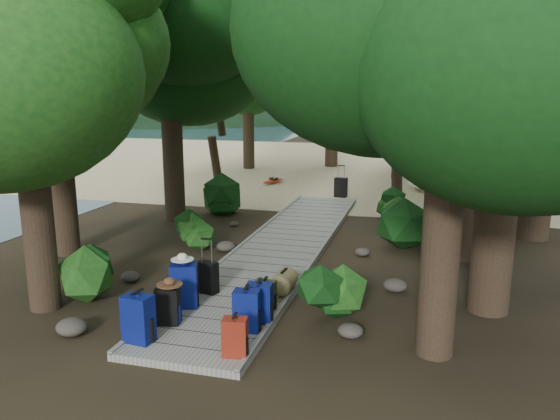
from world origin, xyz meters
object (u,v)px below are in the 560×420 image
(backpack_left_b, at_px, (168,304))
(backpack_right_a, at_px, (235,335))
(backpack_left_a, at_px, (138,316))
(backpack_right_d, at_px, (265,293))
(backpack_right_c, at_px, (259,300))
(backpack_left_c, at_px, (184,283))
(lone_suitcase_on_sand, at_px, (341,187))
(duffel_right_khaki, at_px, (284,281))
(kayak, at_px, (274,180))
(backpack_right_b, at_px, (247,308))
(suitcase_on_boardwalk, at_px, (208,277))
(sun_lounger, at_px, (421,182))

(backpack_left_b, xyz_separation_m, backpack_right_a, (1.40, -0.74, -0.03))
(backpack_left_a, height_order, backpack_right_d, backpack_left_a)
(backpack_left_b, xyz_separation_m, backpack_right_c, (1.38, 0.48, 0.01))
(backpack_left_c, xyz_separation_m, lone_suitcase_on_sand, (1.00, 10.92, -0.18))
(duffel_right_khaki, bearing_deg, lone_suitcase_on_sand, 97.18)
(backpack_left_c, distance_m, kayak, 13.23)
(backpack_left_c, bearing_deg, backpack_left_a, -112.38)
(backpack_right_c, relative_size, duffel_right_khaki, 1.23)
(backpack_right_b, relative_size, backpack_right_c, 1.03)
(backpack_left_b, relative_size, backpack_right_c, 0.97)
(backpack_right_d, height_order, suitcase_on_boardwalk, suitcase_on_boardwalk)
(sun_lounger, bearing_deg, duffel_right_khaki, -121.71)
(backpack_right_a, bearing_deg, backpack_right_b, 88.28)
(backpack_right_a, height_order, backpack_right_d, backpack_right_a)
(backpack_left_b, relative_size, backpack_right_b, 0.94)
(backpack_left_c, xyz_separation_m, sun_lounger, (3.75, 13.02, -0.20))
(duffel_right_khaki, bearing_deg, backpack_left_b, -122.91)
(sun_lounger, bearing_deg, backpack_right_a, -119.89)
(duffel_right_khaki, height_order, suitcase_on_boardwalk, suitcase_on_boardwalk)
(backpack_right_b, bearing_deg, backpack_left_c, 147.49)
(backpack_right_a, height_order, backpack_right_c, backpack_right_c)
(backpack_left_a, xyz_separation_m, lone_suitcase_on_sand, (1.09, 12.33, -0.16))
(backpack_right_d, bearing_deg, suitcase_on_boardwalk, 163.92)
(backpack_right_c, xyz_separation_m, lone_suitcase_on_sand, (-0.42, 11.16, -0.11))
(backpack_right_b, height_order, duffel_right_khaki, backpack_right_b)
(backpack_left_a, xyz_separation_m, backpack_right_a, (1.53, -0.05, -0.09))
(backpack_left_c, height_order, backpack_right_d, backpack_left_c)
(backpack_left_a, relative_size, backpack_right_b, 1.11)
(suitcase_on_boardwalk, relative_size, kayak, 0.20)
(backpack_left_c, relative_size, sun_lounger, 0.43)
(backpack_left_c, xyz_separation_m, duffel_right_khaki, (1.47, 1.15, -0.23))
(kayak, bearing_deg, backpack_left_a, -63.76)
(backpack_right_a, bearing_deg, kayak, 94.67)
(backpack_right_c, bearing_deg, backpack_right_a, -94.73)
(backpack_left_c, bearing_deg, suitcase_on_boardwalk, 60.75)
(backpack_right_a, height_order, duffel_right_khaki, backpack_right_a)
(backpack_right_c, relative_size, lone_suitcase_on_sand, 1.02)
(backpack_left_a, bearing_deg, backpack_left_b, 85.79)
(backpack_right_c, bearing_deg, duffel_right_khaki, 82.34)
(backpack_right_c, bearing_deg, suitcase_on_boardwalk, 137.85)
(backpack_left_b, relative_size, suitcase_on_boardwalk, 1.15)
(backpack_right_d, relative_size, kayak, 0.18)
(backpack_left_b, height_order, backpack_left_c, backpack_left_c)
(backpack_right_b, bearing_deg, sun_lounger, 72.37)
(backpack_left_c, bearing_deg, backpack_right_c, -28.37)
(backpack_left_b, height_order, suitcase_on_boardwalk, backpack_left_b)
(backpack_right_b, xyz_separation_m, duffel_right_khaki, (0.13, 1.78, -0.17))
(backpack_left_a, relative_size, kayak, 0.27)
(backpack_left_c, xyz_separation_m, backpack_right_c, (1.43, -0.24, -0.07))
(backpack_left_a, bearing_deg, backpack_right_d, 56.47)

